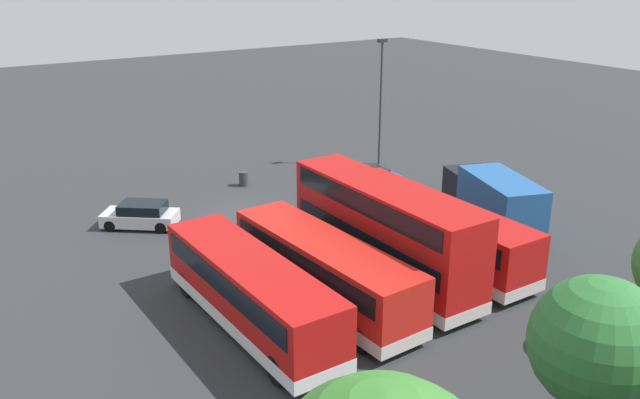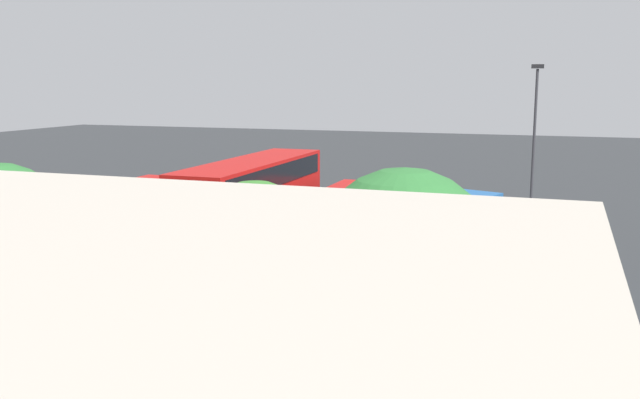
{
  "view_description": "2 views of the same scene",
  "coord_description": "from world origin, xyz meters",
  "px_view_note": "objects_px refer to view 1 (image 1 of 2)",
  "views": [
    {
      "loc": [
        15.87,
        32.81,
        13.97
      ],
      "look_at": [
        -2.74,
        4.18,
        1.72
      ],
      "focal_mm": 37.31,
      "sensor_mm": 36.0,
      "label": 1
    },
    {
      "loc": [
        -14.78,
        38.89,
        8.02
      ],
      "look_at": [
        -2.27,
        2.97,
        1.55
      ],
      "focal_mm": 39.2,
      "sensor_mm": 36.0,
      "label": 2
    }
  ],
  "objects_px": {
    "bus_single_deck_third": "(324,269)",
    "lamp_post_tall": "(381,94)",
    "bus_double_decker_second": "(384,230)",
    "bus_single_deck_fourth": "(251,290)",
    "box_truck_blue": "(493,200)",
    "car_small_green": "(141,215)",
    "car_hatchback_silver": "(370,180)",
    "bus_single_deck_near_end": "(432,226)",
    "waste_bin_yellow": "(244,179)"
  },
  "relations": [
    {
      "from": "bus_double_decker_second",
      "to": "bus_single_deck_third",
      "type": "bearing_deg",
      "value": 8.1
    },
    {
      "from": "bus_double_decker_second",
      "to": "car_small_green",
      "type": "xyz_separation_m",
      "value": [
        7.31,
        -12.37,
        -1.75
      ]
    },
    {
      "from": "bus_single_deck_near_end",
      "to": "bus_single_deck_fourth",
      "type": "relative_size",
      "value": 1.11
    },
    {
      "from": "bus_single_deck_third",
      "to": "car_small_green",
      "type": "distance_m",
      "value": 13.43
    },
    {
      "from": "bus_single_deck_fourth",
      "to": "waste_bin_yellow",
      "type": "bearing_deg",
      "value": -115.81
    },
    {
      "from": "box_truck_blue",
      "to": "lamp_post_tall",
      "type": "distance_m",
      "value": 14.0
    },
    {
      "from": "box_truck_blue",
      "to": "car_small_green",
      "type": "xyz_separation_m",
      "value": [
        16.13,
        -10.8,
        -1.01
      ]
    },
    {
      "from": "bus_double_decker_second",
      "to": "car_small_green",
      "type": "height_order",
      "value": "bus_double_decker_second"
    },
    {
      "from": "bus_double_decker_second",
      "to": "box_truck_blue",
      "type": "xyz_separation_m",
      "value": [
        -8.82,
        -1.56,
        -0.74
      ]
    },
    {
      "from": "waste_bin_yellow",
      "to": "lamp_post_tall",
      "type": "bearing_deg",
      "value": 175.18
    },
    {
      "from": "bus_single_deck_fourth",
      "to": "car_hatchback_silver",
      "type": "bearing_deg",
      "value": -142.38
    },
    {
      "from": "car_small_green",
      "to": "bus_single_deck_near_end",
      "type": "bearing_deg",
      "value": 132.7
    },
    {
      "from": "bus_single_deck_fourth",
      "to": "bus_single_deck_near_end",
      "type": "bearing_deg",
      "value": -173.91
    },
    {
      "from": "bus_double_decker_second",
      "to": "car_small_green",
      "type": "relative_size",
      "value": 2.59
    },
    {
      "from": "bus_single_deck_near_end",
      "to": "box_truck_blue",
      "type": "relative_size",
      "value": 1.52
    },
    {
      "from": "bus_single_deck_fourth",
      "to": "lamp_post_tall",
      "type": "bearing_deg",
      "value": -140.13
    },
    {
      "from": "bus_double_decker_second",
      "to": "box_truck_blue",
      "type": "bearing_deg",
      "value": -169.95
    },
    {
      "from": "bus_single_deck_near_end",
      "to": "lamp_post_tall",
      "type": "bearing_deg",
      "value": -118.62
    },
    {
      "from": "box_truck_blue",
      "to": "car_small_green",
      "type": "bearing_deg",
      "value": -33.82
    },
    {
      "from": "bus_single_deck_fourth",
      "to": "lamp_post_tall",
      "type": "height_order",
      "value": "lamp_post_tall"
    },
    {
      "from": "bus_single_deck_third",
      "to": "lamp_post_tall",
      "type": "xyz_separation_m",
      "value": [
        -14.95,
        -15.4,
        3.56
      ]
    },
    {
      "from": "bus_single_deck_third",
      "to": "car_small_green",
      "type": "bearing_deg",
      "value": -73.96
    },
    {
      "from": "car_hatchback_silver",
      "to": "bus_double_decker_second",
      "type": "bearing_deg",
      "value": 55.67
    },
    {
      "from": "bus_double_decker_second",
      "to": "bus_single_deck_fourth",
      "type": "relative_size",
      "value": 1.03
    },
    {
      "from": "bus_double_decker_second",
      "to": "box_truck_blue",
      "type": "relative_size",
      "value": 1.41
    },
    {
      "from": "car_hatchback_silver",
      "to": "waste_bin_yellow",
      "type": "xyz_separation_m",
      "value": [
        6.37,
        -5.32,
        -0.22
      ]
    },
    {
      "from": "waste_bin_yellow",
      "to": "car_hatchback_silver",
      "type": "bearing_deg",
      "value": 140.17
    },
    {
      "from": "bus_single_deck_fourth",
      "to": "waste_bin_yellow",
      "type": "distance_m",
      "value": 18.16
    },
    {
      "from": "box_truck_blue",
      "to": "bus_single_deck_near_end",
      "type": "bearing_deg",
      "value": 10.32
    },
    {
      "from": "car_small_green",
      "to": "box_truck_blue",
      "type": "bearing_deg",
      "value": 146.18
    },
    {
      "from": "lamp_post_tall",
      "to": "car_small_green",
      "type": "bearing_deg",
      "value": 7.69
    },
    {
      "from": "bus_single_deck_fourth",
      "to": "box_truck_blue",
      "type": "distance_m",
      "value": 16.08
    },
    {
      "from": "car_hatchback_silver",
      "to": "lamp_post_tall",
      "type": "distance_m",
      "value": 7.57
    },
    {
      "from": "bus_single_deck_third",
      "to": "box_truck_blue",
      "type": "bearing_deg",
      "value": -170.51
    },
    {
      "from": "bus_single_deck_fourth",
      "to": "box_truck_blue",
      "type": "bearing_deg",
      "value": -172.5
    },
    {
      "from": "bus_double_decker_second",
      "to": "lamp_post_tall",
      "type": "height_order",
      "value": "lamp_post_tall"
    },
    {
      "from": "bus_double_decker_second",
      "to": "bus_single_deck_fourth",
      "type": "bearing_deg",
      "value": 4.3
    },
    {
      "from": "box_truck_blue",
      "to": "lamp_post_tall",
      "type": "relative_size",
      "value": 0.88
    },
    {
      "from": "bus_single_deck_third",
      "to": "box_truck_blue",
      "type": "xyz_separation_m",
      "value": [
        -12.43,
        -2.08,
        0.09
      ]
    },
    {
      "from": "bus_double_decker_second",
      "to": "bus_single_deck_third",
      "type": "distance_m",
      "value": 3.73
    },
    {
      "from": "bus_double_decker_second",
      "to": "bus_single_deck_fourth",
      "type": "xyz_separation_m",
      "value": [
        7.12,
        0.53,
        -0.83
      ]
    },
    {
      "from": "bus_single_deck_near_end",
      "to": "waste_bin_yellow",
      "type": "relative_size",
      "value": 12.63
    },
    {
      "from": "box_truck_blue",
      "to": "car_hatchback_silver",
      "type": "bearing_deg",
      "value": -79.3
    },
    {
      "from": "car_small_green",
      "to": "waste_bin_yellow",
      "type": "height_order",
      "value": "car_small_green"
    },
    {
      "from": "bus_single_deck_third",
      "to": "car_small_green",
      "type": "relative_size",
      "value": 2.48
    },
    {
      "from": "bus_single_deck_near_end",
      "to": "box_truck_blue",
      "type": "height_order",
      "value": "box_truck_blue"
    },
    {
      "from": "bus_double_decker_second",
      "to": "lamp_post_tall",
      "type": "distance_m",
      "value": 18.92
    },
    {
      "from": "bus_single_deck_fourth",
      "to": "car_small_green",
      "type": "height_order",
      "value": "bus_single_deck_fourth"
    },
    {
      "from": "bus_single_deck_fourth",
      "to": "box_truck_blue",
      "type": "xyz_separation_m",
      "value": [
        -15.95,
        -2.1,
        0.09
      ]
    },
    {
      "from": "bus_single_deck_fourth",
      "to": "lamp_post_tall",
      "type": "relative_size",
      "value": 1.2
    }
  ]
}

